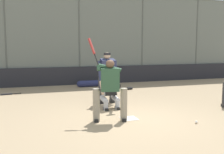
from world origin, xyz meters
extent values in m
plane|color=tan|center=(0.00, 0.00, 0.00)|extent=(160.00, 160.00, 0.00)
cube|color=white|center=(0.00, 0.00, 0.01)|extent=(0.43, 0.43, 0.01)
cylinder|color=#515651|center=(-7.14, -7.04, 2.38)|extent=(0.08, 0.08, 4.77)
cylinder|color=#515651|center=(-3.57, -7.04, 2.38)|extent=(0.08, 0.08, 4.77)
cylinder|color=#515651|center=(0.00, -7.04, 2.38)|extent=(0.08, 0.08, 4.77)
cylinder|color=#515651|center=(3.57, -7.04, 2.38)|extent=(0.08, 0.08, 4.77)
cube|color=slate|center=(0.00, -7.04, 2.38)|extent=(21.41, 0.01, 4.77)
cube|color=#28282D|center=(0.00, -6.94, 0.46)|extent=(20.99, 0.18, 0.92)
cube|color=slate|center=(4.14, -9.61, 0.54)|extent=(14.99, 0.55, 1.08)
cylinder|color=gray|center=(0.21, 0.14, 0.44)|extent=(0.18, 0.18, 0.88)
cube|color=black|center=(0.21, 0.14, 0.04)|extent=(0.17, 0.30, 0.08)
cylinder|color=gray|center=(0.92, -0.03, 0.44)|extent=(0.18, 0.18, 0.88)
cube|color=black|center=(0.92, -0.03, 0.04)|extent=(0.17, 0.30, 0.08)
cube|color=#2D5138|center=(0.56, 0.05, 1.11)|extent=(0.53, 0.38, 0.60)
sphere|color=brown|center=(0.56, 0.05, 1.52)|extent=(0.22, 0.22, 0.22)
cylinder|color=#2D5138|center=(0.56, 0.03, 1.42)|extent=(0.61, 0.29, 0.23)
cylinder|color=#2D5138|center=(0.84, -0.04, 1.42)|extent=(0.11, 0.15, 0.17)
sphere|color=black|center=(0.84, -0.06, 1.48)|extent=(0.04, 0.04, 0.04)
cylinder|color=black|center=(0.87, -0.15, 1.63)|extent=(0.10, 0.21, 0.31)
cylinder|color=maroon|center=(0.95, -0.36, 1.98)|extent=(0.17, 0.32, 0.44)
cylinder|color=#B7B7BC|center=(-0.05, -1.12, 0.14)|extent=(0.14, 0.14, 0.29)
cylinder|color=#B7B7BC|center=(-0.04, -1.31, 0.31)|extent=(0.18, 0.44, 0.22)
cube|color=black|center=(-0.05, -1.12, 0.04)|extent=(0.11, 0.26, 0.08)
cylinder|color=#B7B7BC|center=(0.33, -1.10, 0.14)|extent=(0.14, 0.14, 0.29)
cylinder|color=#B7B7BC|center=(0.34, -1.29, 0.31)|extent=(0.18, 0.44, 0.22)
cube|color=black|center=(0.33, -1.10, 0.04)|extent=(0.11, 0.26, 0.08)
cube|color=#B7B7BC|center=(0.15, -1.34, 0.66)|extent=(0.43, 0.35, 0.52)
cube|color=black|center=(0.15, -1.20, 0.66)|extent=(0.38, 0.14, 0.43)
sphere|color=tan|center=(0.15, -1.34, 0.98)|extent=(0.19, 0.19, 0.19)
sphere|color=black|center=(0.15, -1.34, 1.02)|extent=(0.22, 0.22, 0.22)
cylinder|color=#B7B7BC|center=(-0.02, -1.12, 0.82)|extent=(0.26, 0.51, 0.15)
ellipsoid|color=black|center=(0.07, -0.89, 0.78)|extent=(0.30, 0.11, 0.24)
cylinder|color=tan|center=(0.40, -1.33, 0.68)|extent=(0.10, 0.30, 0.42)
cylinder|color=#333333|center=(-0.21, -2.17, 0.45)|extent=(0.19, 0.19, 0.90)
cube|color=black|center=(-0.21, -2.17, 0.04)|extent=(0.13, 0.29, 0.08)
cylinder|color=#333333|center=(0.20, -2.13, 0.45)|extent=(0.19, 0.19, 0.90)
cube|color=black|center=(0.20, -2.13, 0.04)|extent=(0.13, 0.29, 0.08)
cube|color=#282D4C|center=(-0.01, -2.09, 1.22)|extent=(0.53, 0.47, 0.69)
sphere|color=tan|center=(-0.01, -2.09, 1.66)|extent=(0.23, 0.23, 0.23)
cylinder|color=black|center=(-0.01, -2.09, 1.72)|extent=(0.24, 0.24, 0.08)
cylinder|color=#282D4C|center=(-0.30, -2.05, 1.02)|extent=(0.14, 0.25, 0.96)
cylinder|color=#282D4C|center=(0.27, -2.00, 1.02)|extent=(0.17, 0.26, 0.96)
cube|color=black|center=(-3.49, -0.34, 0.04)|extent=(0.18, 0.30, 0.08)
sphere|color=black|center=(2.92, -4.92, 0.03)|extent=(0.04, 0.04, 0.04)
cylinder|color=black|center=(3.08, -4.90, 0.03)|extent=(0.33, 0.07, 0.03)
cylinder|color=#28282D|center=(3.47, -4.85, 0.03)|extent=(0.46, 0.12, 0.07)
ellipsoid|color=black|center=(-1.85, -4.59, 0.06)|extent=(0.33, 0.21, 0.12)
ellipsoid|color=black|center=(-1.75, -4.49, 0.05)|extent=(0.12, 0.09, 0.09)
sphere|color=white|center=(-1.48, 0.96, 0.04)|extent=(0.07, 0.07, 0.07)
cylinder|color=navy|center=(-0.30, -6.00, 0.15)|extent=(1.02, 0.31, 0.31)
sphere|color=navy|center=(-0.81, -6.00, 0.15)|extent=(0.30, 0.30, 0.30)
sphere|color=navy|center=(0.21, -6.00, 0.15)|extent=(0.30, 0.30, 0.30)
camera|label=1|loc=(2.60, 6.53, 1.97)|focal=42.00mm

